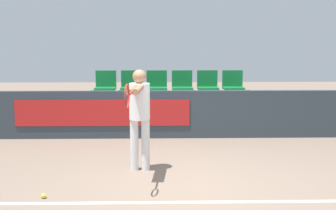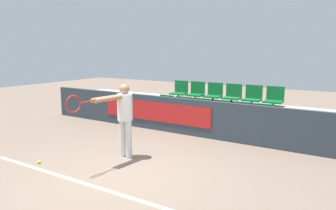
% 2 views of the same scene
% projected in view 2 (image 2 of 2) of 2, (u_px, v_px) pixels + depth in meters
% --- Properties ---
extents(ground_plane, '(30.00, 30.00, 0.00)m').
position_uv_depth(ground_plane, '(118.00, 176.00, 5.96)').
color(ground_plane, '#7A6656').
extents(court_baseline, '(5.60, 0.08, 0.01)m').
position_uv_depth(court_baseline, '(95.00, 187.00, 5.48)').
color(court_baseline, white).
rests_on(court_baseline, ground).
extents(barrier_wall, '(10.74, 0.14, 0.98)m').
position_uv_depth(barrier_wall, '(198.00, 118.00, 8.56)').
color(barrier_wall, '#2D3842').
rests_on(barrier_wall, ground).
extents(bleacher_tier_front, '(10.34, 0.86, 0.37)m').
position_uv_depth(bleacher_tier_front, '(208.00, 126.00, 9.02)').
color(bleacher_tier_front, '#ADA89E').
rests_on(bleacher_tier_front, ground).
extents(bleacher_tier_middle, '(10.34, 0.86, 0.74)m').
position_uv_depth(bleacher_tier_middle, '(221.00, 114.00, 9.70)').
color(bleacher_tier_middle, '#ADA89E').
rests_on(bleacher_tier_middle, ground).
extents(stadium_chair_0, '(0.48, 0.39, 0.54)m').
position_uv_depth(stadium_chair_0, '(165.00, 106.00, 9.85)').
color(stadium_chair_0, '#333333').
rests_on(stadium_chair_0, bleacher_tier_front).
extents(stadium_chair_1, '(0.48, 0.39, 0.54)m').
position_uv_depth(stadium_chair_1, '(182.00, 108.00, 9.53)').
color(stadium_chair_1, '#333333').
rests_on(stadium_chair_1, bleacher_tier_front).
extents(stadium_chair_2, '(0.48, 0.39, 0.54)m').
position_uv_depth(stadium_chair_2, '(200.00, 110.00, 9.21)').
color(stadium_chair_2, '#333333').
rests_on(stadium_chair_2, bleacher_tier_front).
extents(stadium_chair_3, '(0.48, 0.39, 0.54)m').
position_uv_depth(stadium_chair_3, '(220.00, 112.00, 8.89)').
color(stadium_chair_3, '#333333').
rests_on(stadium_chair_3, bleacher_tier_front).
extents(stadium_chair_4, '(0.48, 0.39, 0.54)m').
position_uv_depth(stadium_chair_4, '(241.00, 114.00, 8.57)').
color(stadium_chair_4, '#333333').
rests_on(stadium_chair_4, bleacher_tier_front).
extents(stadium_chair_5, '(0.48, 0.39, 0.54)m').
position_uv_depth(stadium_chair_5, '(264.00, 117.00, 8.25)').
color(stadium_chair_5, '#333333').
rests_on(stadium_chair_5, bleacher_tier_front).
extents(stadium_chair_6, '(0.48, 0.39, 0.54)m').
position_uv_depth(stadium_chair_6, '(180.00, 91.00, 10.50)').
color(stadium_chair_6, '#333333').
rests_on(stadium_chair_6, bleacher_tier_middle).
extents(stadium_chair_7, '(0.48, 0.39, 0.54)m').
position_uv_depth(stadium_chair_7, '(196.00, 92.00, 10.18)').
color(stadium_chair_7, '#333333').
rests_on(stadium_chair_7, bleacher_tier_middle).
extents(stadium_chair_8, '(0.48, 0.39, 0.54)m').
position_uv_depth(stadium_chair_8, '(214.00, 93.00, 9.86)').
color(stadium_chair_8, '#333333').
rests_on(stadium_chair_8, bleacher_tier_middle).
extents(stadium_chair_9, '(0.48, 0.39, 0.54)m').
position_uv_depth(stadium_chair_9, '(233.00, 95.00, 9.54)').
color(stadium_chair_9, '#333333').
rests_on(stadium_chair_9, bleacher_tier_middle).
extents(stadium_chair_10, '(0.48, 0.39, 0.54)m').
position_uv_depth(stadium_chair_10, '(253.00, 96.00, 9.22)').
color(stadium_chair_10, '#333333').
rests_on(stadium_chair_10, bleacher_tier_middle).
extents(stadium_chair_11, '(0.48, 0.39, 0.54)m').
position_uv_depth(stadium_chair_11, '(274.00, 98.00, 8.90)').
color(stadium_chair_11, '#333333').
rests_on(stadium_chair_11, bleacher_tier_middle).
extents(tennis_player, '(0.32, 1.59, 1.57)m').
position_uv_depth(tennis_player, '(122.00, 113.00, 6.78)').
color(tennis_player, silver).
rests_on(tennis_player, ground).
extents(tennis_ball, '(0.07, 0.07, 0.07)m').
position_uv_depth(tennis_ball, '(39.00, 162.00, 6.58)').
color(tennis_ball, '#CCDB33').
rests_on(tennis_ball, ground).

